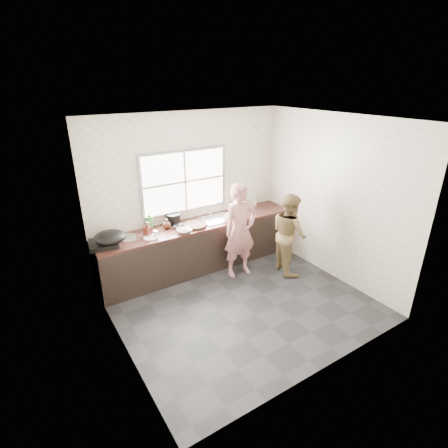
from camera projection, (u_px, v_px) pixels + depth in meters
floor at (241, 303)px, 5.35m from camera, size 3.60×3.20×0.01m
ceiling at (245, 119)px, 4.30m from camera, size 3.60×3.20×0.01m
wall_back at (190, 191)px, 6.07m from camera, size 3.60×0.01×2.70m
wall_left at (112, 253)px, 3.93m from camera, size 0.01×3.20×2.70m
wall_right at (333, 198)px, 5.72m from camera, size 0.01×3.20×2.70m
wall_front at (334, 271)px, 3.57m from camera, size 3.60×0.01×2.70m
cabinet at (200, 247)px, 6.19m from camera, size 3.60×0.62×0.82m
countertop at (199, 224)px, 6.02m from camera, size 3.60×0.64×0.04m
sink at (217, 219)px, 6.19m from camera, size 0.55×0.45×0.02m
faucet at (211, 208)px, 6.29m from camera, size 0.02×0.02×0.30m
window_frame at (184, 181)px, 5.93m from camera, size 1.60×0.05×1.10m
window_glazing at (185, 182)px, 5.91m from camera, size 1.50×0.01×1.00m
woman at (240, 234)px, 5.86m from camera, size 0.58×0.41×1.51m
person_side at (289, 233)px, 5.99m from camera, size 0.68×0.80×1.42m
cutting_board at (195, 225)px, 5.89m from camera, size 0.40×0.40×0.04m
cleaver at (177, 225)px, 5.82m from camera, size 0.22×0.18×0.01m
bowl_mince at (184, 231)px, 5.65m from camera, size 0.23×0.23×0.06m
bowl_crabs at (236, 216)px, 6.25m from camera, size 0.23×0.23×0.07m
bowl_held at (228, 215)px, 6.29m from camera, size 0.24×0.24×0.06m
black_pot at (173, 219)px, 5.97m from camera, size 0.28×0.28×0.18m
plate_food at (151, 237)px, 5.46m from camera, size 0.31×0.31×0.02m
bottle_green at (149, 220)px, 5.74m from camera, size 0.13×0.13×0.30m
bottle_brown_tall at (148, 229)px, 5.51m from camera, size 0.13×0.13×0.21m
bottle_brown_short at (167, 224)px, 5.78m from camera, size 0.15×0.15×0.16m
glass_jar at (156, 234)px, 5.49m from camera, size 0.09×0.09×0.10m
burner at (103, 244)px, 5.21m from camera, size 0.48×0.48×0.06m
wok at (110, 237)px, 5.14m from camera, size 0.56×0.56×0.17m
dish_rack at (243, 200)px, 6.66m from camera, size 0.52×0.45×0.32m
pot_lid_left at (128, 237)px, 5.49m from camera, size 0.31×0.31×0.01m
pot_lid_right at (129, 239)px, 5.42m from camera, size 0.29×0.29×0.01m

